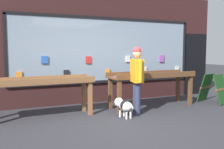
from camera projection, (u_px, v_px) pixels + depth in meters
name	position (u px, v px, depth m)	size (l,w,h in m)	color
ground_plane	(121.00, 124.00, 5.14)	(40.00, 40.00, 0.00)	#2D2D33
shopfront_facade	(88.00, 47.00, 7.20)	(8.95, 0.29, 3.28)	#331919
display_table_left	(39.00, 86.00, 5.54)	(2.46, 0.68, 0.93)	brown
display_table_right	(152.00, 79.00, 6.72)	(2.47, 0.75, 0.95)	brown
person_browsing	(137.00, 76.00, 5.90)	(0.31, 0.63, 1.61)	#2D334C
small_dog	(124.00, 105.00, 5.67)	(0.31, 0.60, 0.42)	white
sandwich_board_sign	(213.00, 88.00, 7.27)	(0.72, 0.86, 0.83)	#193F19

